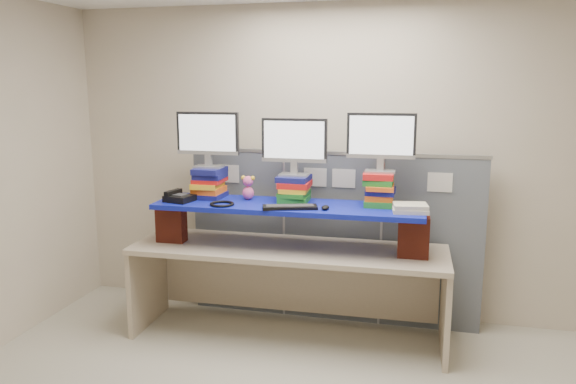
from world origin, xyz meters
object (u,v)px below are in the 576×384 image
(blue_board, at_px, (288,207))
(monitor_right, at_px, (381,139))
(desk, at_px, (288,266))
(keyboard, at_px, (290,207))
(monitor_left, at_px, (208,136))
(desk_phone, at_px, (179,197))
(monitor_center, at_px, (294,143))

(blue_board, distance_m, monitor_right, 0.91)
(desk, relative_size, keyboard, 5.78)
(blue_board, xyz_separation_m, monitor_left, (-0.72, 0.10, 0.54))
(monitor_left, relative_size, monitor_right, 1.00)
(monitor_right, distance_m, desk_phone, 1.71)
(monitor_left, distance_m, monitor_center, 0.74)
(blue_board, height_order, desk_phone, desk_phone)
(monitor_center, height_order, desk_phone, monitor_center)
(desk, bearing_deg, desk_phone, -174.27)
(keyboard, relative_size, desk_phone, 1.83)
(monitor_center, relative_size, desk_phone, 2.19)
(blue_board, relative_size, monitor_right, 4.04)
(monitor_left, bearing_deg, monitor_right, -0.00)
(monitor_left, relative_size, keyboard, 1.20)
(blue_board, distance_m, monitor_center, 0.51)
(desk, distance_m, monitor_left, 1.27)
(desk, distance_m, monitor_right, 1.28)
(desk, bearing_deg, blue_board, 0.00)
(blue_board, relative_size, keyboard, 4.83)
(desk, height_order, monitor_center, monitor_center)
(desk, bearing_deg, monitor_left, 170.59)
(monitor_left, bearing_deg, keyboard, -19.85)
(blue_board, xyz_separation_m, monitor_center, (0.02, 0.12, 0.50))
(keyboard, distance_m, desk_phone, 0.96)
(desk, height_order, monitor_left, monitor_left)
(keyboard, bearing_deg, blue_board, 91.63)
(desk_phone, bearing_deg, keyboard, 9.07)
(desk, xyz_separation_m, monitor_left, (-0.72, 0.10, 1.04))
(desk, relative_size, monitor_center, 4.83)
(blue_board, bearing_deg, desk, 0.00)
(monitor_left, height_order, monitor_right, monitor_right)
(desk, xyz_separation_m, blue_board, (0.00, 0.00, 0.50))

